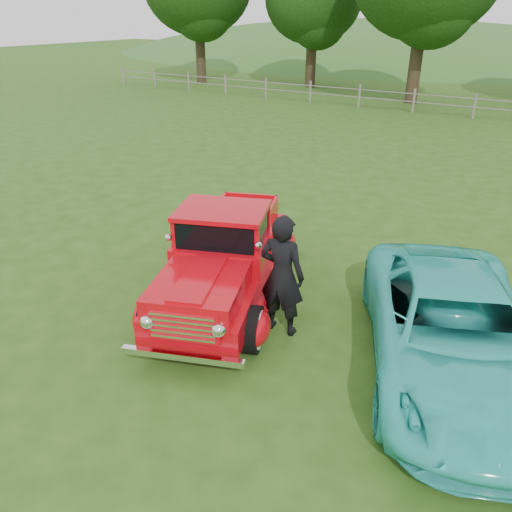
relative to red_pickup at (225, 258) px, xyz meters
The scene contains 6 objects.
ground 1.71m from the red_pickup, 70.72° to the right, with size 140.00×140.00×0.00m, color #284C14.
distant_hills 58.40m from the red_pickup, 93.54° to the left, with size 116.00×60.00×18.00m.
fence_line 20.58m from the red_pickup, 88.61° to the left, with size 48.00×0.12×1.20m.
red_pickup is the anchor object (origin of this frame).
teal_sedan 4.03m from the red_pickup, ahead, with size 2.31×5.02×1.39m, color #32CAC1.
man 1.50m from the red_pickup, 16.24° to the right, with size 0.75×0.49×2.06m, color black.
Camera 1 is at (4.27, -5.13, 4.83)m, focal length 35.00 mm.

